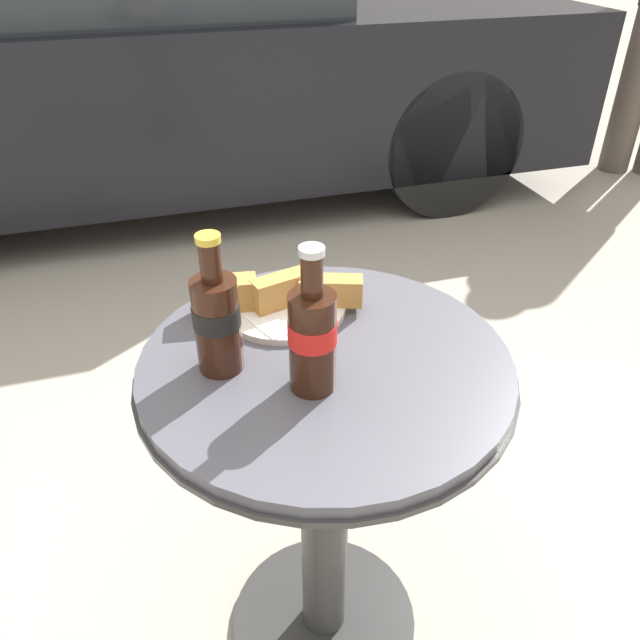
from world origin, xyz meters
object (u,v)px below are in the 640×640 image
(bistro_table, at_px, (325,463))
(parked_car, at_px, (151,58))
(cola_bottle_right, at_px, (312,336))
(cola_bottle_left, at_px, (217,319))
(lunch_plate_near, at_px, (279,299))

(bistro_table, height_order, parked_car, parked_car)
(cola_bottle_right, height_order, parked_car, parked_car)
(cola_bottle_left, xyz_separation_m, lunch_plate_near, (0.12, 0.12, -0.06))
(parked_car, bearing_deg, lunch_plate_near, -89.09)
(cola_bottle_left, height_order, cola_bottle_right, cola_bottle_right)
(cola_bottle_right, height_order, lunch_plate_near, cola_bottle_right)
(cola_bottle_left, bearing_deg, cola_bottle_right, -34.81)
(bistro_table, bearing_deg, cola_bottle_left, 171.33)
(cola_bottle_right, relative_size, lunch_plate_near, 0.79)
(cola_bottle_right, bearing_deg, cola_bottle_left, 145.19)
(cola_bottle_right, xyz_separation_m, lunch_plate_near, (0.00, 0.20, -0.06))
(cola_bottle_left, distance_m, cola_bottle_right, 0.14)
(cola_bottle_left, relative_size, parked_car, 0.05)
(parked_car, bearing_deg, cola_bottle_left, -91.75)
(cola_bottle_left, xyz_separation_m, parked_car, (0.08, 2.60, -0.14))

